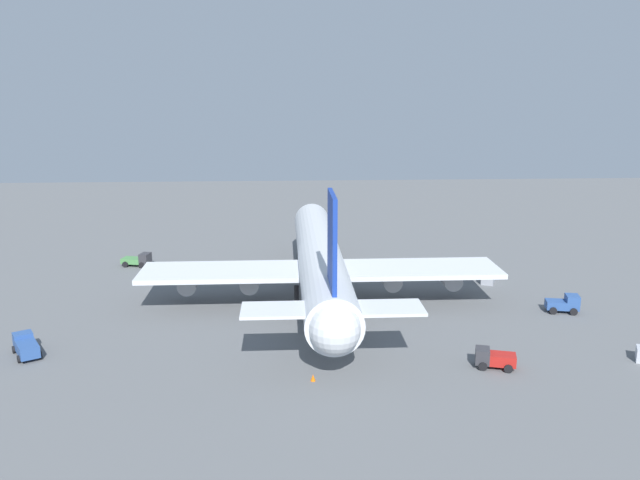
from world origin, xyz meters
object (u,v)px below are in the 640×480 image
(pushback_tractor, at_px, (494,358))
(maintenance_van, at_px, (564,304))
(safety_cone_nose, at_px, (308,249))
(safety_cone_tail, at_px, (313,378))
(baggage_tug, at_px, (26,346))
(cargo_container_fore, at_px, (488,277))
(catering_truck, at_px, (138,260))
(cargo_airplane, at_px, (320,260))

(pushback_tractor, bearing_deg, maintenance_van, -42.20)
(safety_cone_nose, height_order, safety_cone_tail, safety_cone_nose)
(baggage_tug, bearing_deg, safety_cone_nose, -36.32)
(pushback_tractor, bearing_deg, baggage_tug, 83.17)
(cargo_container_fore, relative_size, safety_cone_nose, 4.31)
(cargo_container_fore, height_order, safety_cone_nose, cargo_container_fore)
(pushback_tractor, distance_m, safety_cone_tail, 20.70)
(safety_cone_nose, xyz_separation_m, safety_cone_tail, (-56.51, 1.54, -0.02))
(catering_truck, distance_m, safety_cone_nose, 31.90)
(catering_truck, xyz_separation_m, pushback_tractor, (-45.12, -49.57, 0.00))
(catering_truck, distance_m, cargo_container_fore, 60.52)
(cargo_airplane, distance_m, pushback_tractor, 32.02)
(maintenance_van, relative_size, safety_cone_tail, 6.15)
(baggage_tug, relative_size, safety_cone_nose, 7.04)
(cargo_airplane, height_order, catering_truck, cargo_airplane)
(maintenance_van, xyz_separation_m, safety_cone_nose, (36.85, 34.83, -0.86))
(maintenance_van, distance_m, safety_cone_nose, 50.72)
(pushback_tractor, distance_m, baggage_tug, 54.55)
(cargo_airplane, height_order, maintenance_van, cargo_airplane)
(safety_cone_nose, bearing_deg, pushback_tractor, -160.68)
(cargo_airplane, xyz_separation_m, maintenance_van, (-8.46, -34.04, -4.64))
(maintenance_van, relative_size, cargo_container_fore, 1.36)
(pushback_tractor, xyz_separation_m, maintenance_van, (17.43, -15.81, 0.12))
(baggage_tug, bearing_deg, pushback_tractor, -96.83)
(maintenance_van, xyz_separation_m, safety_cone_tail, (-19.65, 36.38, -0.88))
(safety_cone_nose, bearing_deg, catering_truck, 106.70)
(cargo_airplane, height_order, safety_cone_nose, cargo_airplane)
(pushback_tractor, xyz_separation_m, safety_cone_tail, (-2.22, 20.57, -0.76))
(safety_cone_nose, bearing_deg, baggage_tug, 143.68)
(maintenance_van, xyz_separation_m, cargo_container_fore, (14.16, 6.39, -0.29))
(catering_truck, distance_m, maintenance_van, 71.00)
(pushback_tractor, xyz_separation_m, baggage_tug, (6.49, 54.16, 0.03))
(pushback_tractor, distance_m, cargo_container_fore, 32.96)
(pushback_tractor, relative_size, cargo_container_fore, 1.37)
(safety_cone_tail, bearing_deg, maintenance_van, -61.62)
(baggage_tug, height_order, safety_cone_nose, baggage_tug)
(baggage_tug, bearing_deg, cargo_container_fore, -68.46)
(pushback_tractor, xyz_separation_m, safety_cone_nose, (54.28, 19.03, -0.74))
(cargo_airplane, bearing_deg, cargo_container_fore, -78.36)
(cargo_airplane, bearing_deg, baggage_tug, 118.37)
(cargo_airplane, distance_m, maintenance_van, 35.38)
(pushback_tractor, height_order, baggage_tug, baggage_tug)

